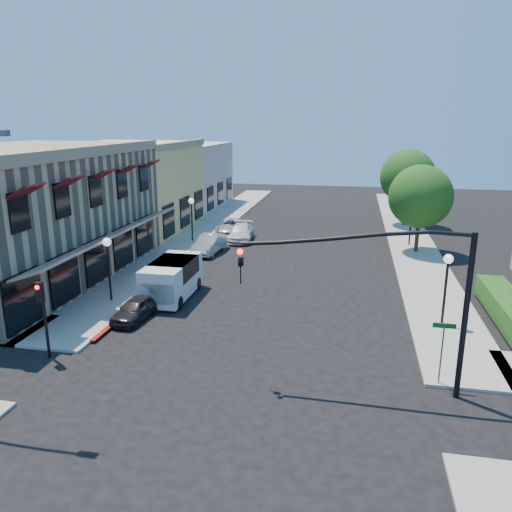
% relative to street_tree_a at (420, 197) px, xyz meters
% --- Properties ---
extents(ground, '(120.00, 120.00, 0.00)m').
position_rel_street_tree_a_xyz_m(ground, '(-8.80, -22.00, -4.19)').
color(ground, black).
rests_on(ground, ground).
extents(sidewalk_left, '(3.50, 50.00, 0.12)m').
position_rel_street_tree_a_xyz_m(sidewalk_left, '(-17.55, 5.00, -4.13)').
color(sidewalk_left, gray).
rests_on(sidewalk_left, ground).
extents(sidewalk_right, '(3.50, 50.00, 0.12)m').
position_rel_street_tree_a_xyz_m(sidewalk_right, '(-0.05, 5.00, -4.13)').
color(sidewalk_right, gray).
rests_on(sidewalk_right, ground).
extents(curb_red_strip, '(0.25, 10.00, 0.06)m').
position_rel_street_tree_a_xyz_m(curb_red_strip, '(-15.70, -14.00, -4.19)').
color(curb_red_strip, maroon).
rests_on(curb_red_strip, ground).
extents(corner_brick_building, '(11.77, 18.20, 8.10)m').
position_rel_street_tree_a_xyz_m(corner_brick_building, '(-24.25, -11.00, -0.19)').
color(corner_brick_building, tan).
rests_on(corner_brick_building, ground).
extents(yellow_stucco_building, '(10.00, 12.00, 7.60)m').
position_rel_street_tree_a_xyz_m(yellow_stucco_building, '(-24.30, 4.00, -0.39)').
color(yellow_stucco_building, '#E0B165').
rests_on(yellow_stucco_building, ground).
extents(pink_stucco_building, '(10.00, 12.00, 7.00)m').
position_rel_street_tree_a_xyz_m(pink_stucco_building, '(-24.30, 16.00, -0.69)').
color(pink_stucco_building, '#C3A293').
rests_on(pink_stucco_building, ground).
extents(hedge, '(1.40, 8.00, 1.10)m').
position_rel_street_tree_a_xyz_m(hedge, '(2.90, -13.00, -4.19)').
color(hedge, '#1B4B15').
rests_on(hedge, ground).
extents(street_tree_a, '(4.56, 4.56, 6.48)m').
position_rel_street_tree_a_xyz_m(street_tree_a, '(0.00, 0.00, 0.00)').
color(street_tree_a, '#301E13').
rests_on(street_tree_a, ground).
extents(street_tree_b, '(4.94, 4.94, 7.02)m').
position_rel_street_tree_a_xyz_m(street_tree_b, '(0.00, 10.00, 0.35)').
color(street_tree_b, '#301E13').
rests_on(street_tree_b, ground).
extents(signal_mast_arm, '(8.01, 0.39, 6.00)m').
position_rel_street_tree_a_xyz_m(signal_mast_arm, '(-2.94, -20.50, -0.11)').
color(signal_mast_arm, black).
rests_on(signal_mast_arm, ground).
extents(secondary_signal, '(0.28, 0.42, 3.32)m').
position_rel_street_tree_a_xyz_m(secondary_signal, '(-16.80, -20.59, -1.88)').
color(secondary_signal, black).
rests_on(secondary_signal, ground).
extents(street_name_sign, '(0.80, 0.06, 2.50)m').
position_rel_street_tree_a_xyz_m(street_name_sign, '(-1.30, -19.80, -2.50)').
color(street_name_sign, '#595B5E').
rests_on(street_name_sign, ground).
extents(lamppost_left_near, '(0.44, 0.44, 3.57)m').
position_rel_street_tree_a_xyz_m(lamppost_left_near, '(-17.30, -14.00, -1.46)').
color(lamppost_left_near, black).
rests_on(lamppost_left_near, ground).
extents(lamppost_left_far, '(0.44, 0.44, 3.57)m').
position_rel_street_tree_a_xyz_m(lamppost_left_far, '(-17.30, 0.00, -1.46)').
color(lamppost_left_far, black).
rests_on(lamppost_left_far, ground).
extents(lamppost_right_near, '(0.44, 0.44, 3.57)m').
position_rel_street_tree_a_xyz_m(lamppost_right_near, '(-0.30, -14.00, -1.46)').
color(lamppost_right_near, black).
rests_on(lamppost_right_near, ground).
extents(lamppost_right_far, '(0.44, 0.44, 3.57)m').
position_rel_street_tree_a_xyz_m(lamppost_right_far, '(-0.30, 2.00, -1.46)').
color(lamppost_right_far, black).
rests_on(lamppost_right_far, ground).
extents(white_van, '(2.08, 4.70, 2.08)m').
position_rel_street_tree_a_xyz_m(white_van, '(-14.30, -12.71, -2.99)').
color(white_van, silver).
rests_on(white_van, ground).
extents(parked_car_a, '(1.62, 3.32, 1.09)m').
position_rel_street_tree_a_xyz_m(parked_car_a, '(-15.00, -16.00, -3.65)').
color(parked_car_a, black).
rests_on(parked_car_a, ground).
extents(parked_car_b, '(1.78, 4.25, 1.37)m').
position_rel_street_tree_a_xyz_m(parked_car_b, '(-15.00, -3.00, -3.51)').
color(parked_car_b, '#B8B9BD').
rests_on(parked_car_b, ground).
extents(parked_car_c, '(2.29, 4.65, 1.30)m').
position_rel_street_tree_a_xyz_m(parked_car_c, '(-13.60, 1.35, -3.54)').
color(parked_car_c, silver).
rests_on(parked_car_c, ground).
extents(parked_car_d, '(2.42, 4.43, 1.18)m').
position_rel_street_tree_a_xyz_m(parked_car_d, '(-15.00, 4.00, -3.61)').
color(parked_car_d, '#B7BABC').
rests_on(parked_car_d, ground).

